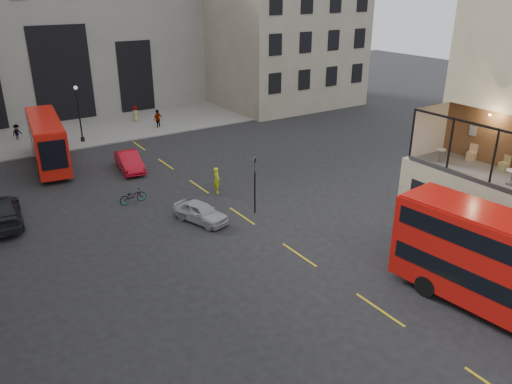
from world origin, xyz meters
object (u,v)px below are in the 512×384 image
bus_far (47,139)px  car_b (129,161)px  pedestrian_c (158,119)px  cafe_table_far (441,153)px  cafe_table_mid (512,175)px  bicycle (133,196)px  pedestrian_d (136,114)px  cafe_chair_d (471,156)px  street_lamp_b (80,118)px  cafe_chair_c (504,166)px  pedestrian_b (17,133)px  traffic_light_near (255,178)px  car_c (1,212)px  car_a (201,212)px  cyclist (217,180)px

bus_far → car_b: bus_far is taller
pedestrian_c → cafe_table_far: size_ratio=2.76×
cafe_table_mid → bicycle: bearing=125.2°
pedestrian_d → cafe_table_mid: size_ratio=2.29×
cafe_table_mid → cafe_chair_d: cafe_chair_d is taller
bus_far → cafe_table_far: bearing=-57.6°
car_b → cafe_table_far: cafe_table_far is taller
street_lamp_b → cafe_chair_c: cafe_chair_c is taller
pedestrian_c → street_lamp_b: bearing=-17.3°
car_b → pedestrian_b: 14.99m
traffic_light_near → cafe_table_mid: bearing=-60.9°
car_c → cafe_table_mid: (20.99, -19.80, 4.31)m
cafe_table_mid → cafe_chair_c: (1.69, 1.44, -0.27)m
cafe_table_far → car_c: bearing=143.6°
car_b → pedestrian_c: 12.63m
cafe_table_mid → cafe_chair_d: size_ratio=0.84×
bus_far → pedestrian_b: 9.14m
bus_far → car_c: (-5.03, -9.73, -1.42)m
pedestrian_c → car_a: bearing=50.5°
pedestrian_c → pedestrian_d: pedestrian_c is taller
bicycle → pedestrian_d: size_ratio=1.04×
bus_far → car_c: bus_far is taller
car_b → traffic_light_near: bearing=-65.0°
street_lamp_b → car_c: bearing=-121.5°
pedestrian_b → street_lamp_b: bearing=-72.5°
cafe_chair_c → car_a: bearing=135.9°
cafe_table_mid → cafe_table_far: size_ratio=1.10×
traffic_light_near → cyclist: traffic_light_near is taller
car_a → cafe_table_far: cafe_table_far is taller
car_a → cafe_chair_c: bearing=-63.1°
car_a → pedestrian_d: bearing=58.9°
car_b → cafe_chair_d: bearing=-52.4°
bicycle → car_b: bearing=-21.8°
car_a → cafe_table_far: bearing=-59.4°
cyclist → car_c: bearing=97.5°
traffic_light_near → bus_far: (-8.99, 17.01, -0.20)m
pedestrian_b → pedestrian_d: 11.95m
street_lamp_b → cafe_table_far: size_ratio=7.54×
bicycle → pedestrian_b: (-3.91, 20.04, 0.30)m
traffic_light_near → cafe_chair_d: 12.82m
pedestrian_c → cafe_chair_d: cafe_chair_d is taller
bus_far → cafe_chair_c: bearing=-57.9°
car_a → cafe_table_far: size_ratio=5.37×
street_lamp_b → car_a: 21.37m
traffic_light_near → pedestrian_b: traffic_light_near is taller
bus_far → pedestrian_b: (-1.00, 8.97, -1.44)m
street_lamp_b → car_b: street_lamp_b is taller
cafe_table_mid → traffic_light_near: bearing=119.1°
bus_far → car_a: bearing=-71.5°
pedestrian_b → cafe_chair_c: size_ratio=1.91×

